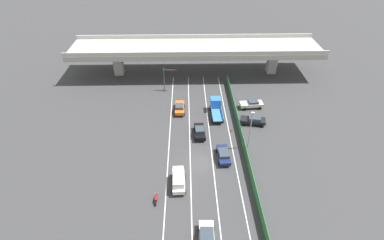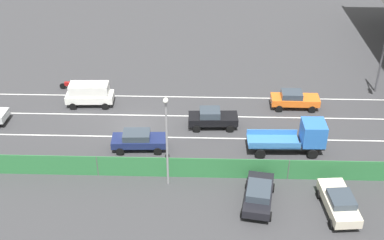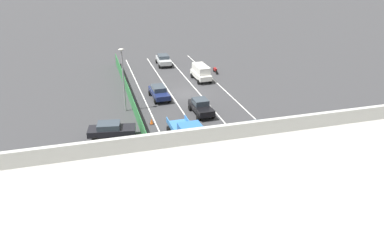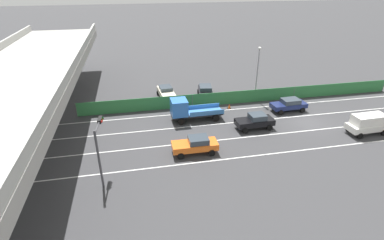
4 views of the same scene
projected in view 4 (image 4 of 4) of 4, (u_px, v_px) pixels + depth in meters
ground_plane at (309, 123)px, 34.24m from camera, size 300.00×300.00×0.00m
lane_line_left_edge at (290, 152)px, 28.69m from camera, size 0.14×46.39×0.01m
lane_line_mid_left at (274, 134)px, 31.77m from camera, size 0.14×46.39×0.01m
lane_line_mid_right at (260, 120)px, 34.84m from camera, size 0.14×46.39×0.01m
lane_line_right_edge at (249, 108)px, 37.92m from camera, size 0.14×46.39×0.01m
elevated_overpass at (7, 93)px, 26.11m from camera, size 56.72×10.74×7.63m
green_fence at (245, 97)px, 39.12m from camera, size 0.10×42.49×1.72m
car_sedan_navy at (289, 104)px, 36.76m from camera, size 2.11×4.46×1.58m
car_taxi_orange at (196, 144)px, 28.17m from camera, size 1.97×4.36×1.64m
car_sedan_black at (255, 121)px, 32.61m from camera, size 2.07×4.27×1.70m
car_van_white at (368, 123)px, 31.45m from camera, size 2.09×4.36×2.16m
flatbed_truck_blue at (187, 110)px, 34.17m from camera, size 2.34×6.06×2.66m
parked_sedan_dark at (205, 91)px, 40.81m from camera, size 4.72×2.63×1.60m
parked_sedan_cream at (166, 92)px, 40.44m from camera, size 4.62×2.34×1.62m
traffic_light at (99, 141)px, 23.32m from camera, size 2.94×0.58×5.14m
street_lamp at (258, 69)px, 38.57m from camera, size 0.60×0.36×7.13m
traffic_cone at (229, 106)px, 37.69m from camera, size 0.47×0.47×0.63m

